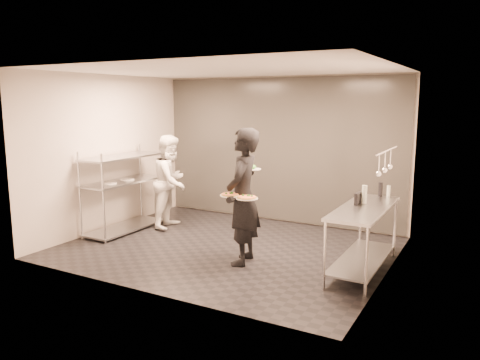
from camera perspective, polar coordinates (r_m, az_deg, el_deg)
The scene contains 13 objects.
room_shell at distance 8.33m, azimuth 2.41°, elevation 3.19°, with size 5.00×4.00×2.80m.
pass_rack at distance 8.68m, azimuth -14.02°, elevation -1.04°, with size 0.60×1.60×1.50m.
prep_counter at distance 6.64m, azimuth 14.82°, elevation -5.64°, with size 0.60×1.80×0.92m.
utensil_rail at distance 6.41m, azimuth 17.32°, elevation 2.09°, with size 0.07×1.20×0.31m.
waiter at distance 6.69m, azimuth 0.36°, elevation -2.05°, with size 0.72×0.47×1.97m, color black.
chef at distance 8.75m, azimuth -8.39°, elevation -0.17°, with size 0.83×0.65×1.72m, color white.
pizza_plate_near at distance 6.56m, azimuth -1.21°, elevation -1.80°, with size 0.29×0.29×0.05m.
pizza_plate_far at distance 6.44m, azimuth 0.85°, elevation -2.16°, with size 0.31×0.31×0.05m.
salad_plate at distance 6.94m, azimuth 1.49°, elevation 1.50°, with size 0.26×0.26×0.07m.
pos_monitor at distance 6.69m, azimuth 14.19°, elevation -2.19°, with size 0.05×0.23×0.17m, color black.
bottle_green at distance 6.74m, azimuth 14.92°, elevation -1.73°, with size 0.07×0.07×0.26m, color gray.
bottle_clear at distance 7.29m, azimuth 17.65°, elevation -1.33°, with size 0.05×0.05×0.18m, color gray.
bottle_dark at distance 7.31m, azimuth 16.75°, elevation -1.09°, with size 0.06×0.06×0.22m, color black.
Camera 1 is at (3.68, -6.24, 2.35)m, focal length 35.00 mm.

